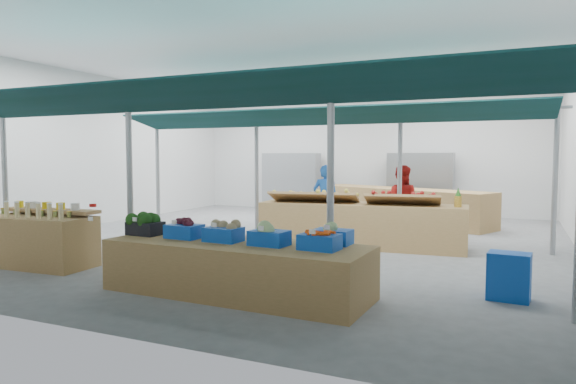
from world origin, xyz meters
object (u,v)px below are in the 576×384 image
(bottle_shelf, at_px, (40,239))
(vendor_left, at_px, (326,200))
(vendor_right, at_px, (401,203))
(veg_counter, at_px, (236,268))
(fruit_counter, at_px, (361,225))
(crate_stack, at_px, (509,276))

(bottle_shelf, height_order, vendor_left, vendor_left)
(bottle_shelf, relative_size, vendor_left, 1.17)
(vendor_left, bearing_deg, vendor_right, 175.62)
(veg_counter, height_order, vendor_right, vendor_right)
(fruit_counter, relative_size, vendor_left, 2.50)
(crate_stack, height_order, vendor_left, vendor_left)
(crate_stack, distance_m, vendor_right, 4.85)
(veg_counter, bearing_deg, fruit_counter, 84.81)
(bottle_shelf, distance_m, fruit_counter, 6.19)
(fruit_counter, bearing_deg, bottle_shelf, -142.26)
(veg_counter, xyz_separation_m, vendor_right, (1.13, 5.47, 0.49))
(fruit_counter, distance_m, vendor_left, 1.68)
(bottle_shelf, distance_m, vendor_right, 7.39)
(bottle_shelf, distance_m, veg_counter, 4.07)
(fruit_counter, relative_size, crate_stack, 6.73)
(vendor_right, bearing_deg, veg_counter, 73.94)
(crate_stack, xyz_separation_m, vendor_left, (-4.13, 4.22, 0.54))
(veg_counter, relative_size, vendor_right, 2.18)
(veg_counter, distance_m, crate_stack, 3.68)
(crate_stack, distance_m, vendor_left, 5.93)
(bottle_shelf, height_order, veg_counter, bottle_shelf)
(veg_counter, xyz_separation_m, fruit_counter, (0.53, 4.37, 0.10))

